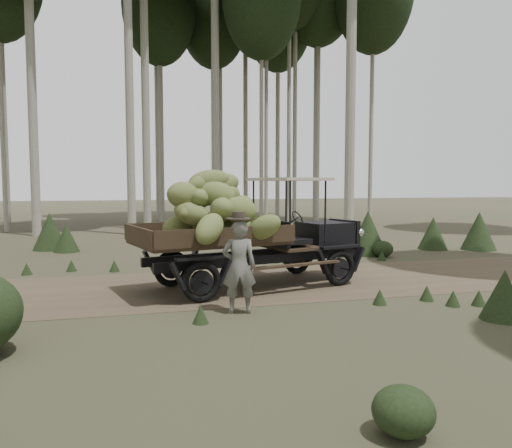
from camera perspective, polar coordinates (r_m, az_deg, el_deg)
name	(u,v)px	position (r m, az deg, el deg)	size (l,w,h in m)	color
ground	(232,285)	(11.13, -2.71, -7.02)	(120.00, 120.00, 0.00)	#473D2B
dirt_track	(232,285)	(11.13, -2.71, -7.00)	(70.00, 4.00, 0.01)	brown
banana_truck	(236,219)	(10.55, -2.33, 0.62)	(5.42, 3.22, 2.59)	black
farmer	(239,265)	(8.66, -1.95, -4.75)	(0.65, 0.50, 1.77)	#63615A
undergrowth	(277,257)	(11.63, 2.37, -3.82)	(20.68, 23.88, 1.40)	#233319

